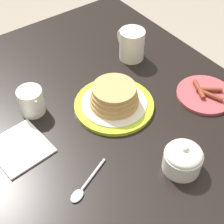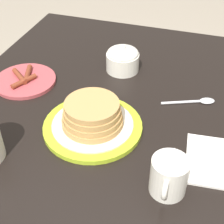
% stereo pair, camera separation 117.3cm
% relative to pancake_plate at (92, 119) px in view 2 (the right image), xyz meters
% --- Properties ---
extents(dining_table, '(1.14, 0.90, 0.73)m').
position_rel_pancake_plate_xyz_m(dining_table, '(-0.02, 0.05, -0.16)').
color(dining_table, black).
rests_on(dining_table, ground_plane).
extents(pancake_plate, '(0.24, 0.24, 0.08)m').
position_rel_pancake_plate_xyz_m(pancake_plate, '(0.00, 0.00, 0.00)').
color(pancake_plate, '#AAC628').
rests_on(pancake_plate, dining_table).
extents(side_plate_bacon, '(0.17, 0.17, 0.02)m').
position_rel_pancake_plate_xyz_m(side_plate_bacon, '(-0.13, -0.25, -0.02)').
color(side_plate_bacon, '#B2474C').
rests_on(side_plate_bacon, dining_table).
extents(creamer_pitcher, '(0.11, 0.07, 0.09)m').
position_rel_pancake_plate_xyz_m(creamer_pitcher, '(0.12, 0.20, 0.01)').
color(creamer_pitcher, silver).
rests_on(creamer_pitcher, dining_table).
extents(sugar_bowl, '(0.10, 0.10, 0.08)m').
position_rel_pancake_plate_xyz_m(sugar_bowl, '(-0.27, -0.01, 0.01)').
color(sugar_bowl, silver).
rests_on(sugar_bowl, dining_table).
extents(napkin, '(0.16, 0.15, 0.01)m').
position_rel_pancake_plate_xyz_m(napkin, '(0.02, 0.29, -0.03)').
color(napkin, silver).
rests_on(napkin, dining_table).
extents(spoon, '(0.07, 0.14, 0.01)m').
position_rel_pancake_plate_xyz_m(spoon, '(-0.18, 0.23, -0.03)').
color(spoon, silver).
rests_on(spoon, dining_table).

